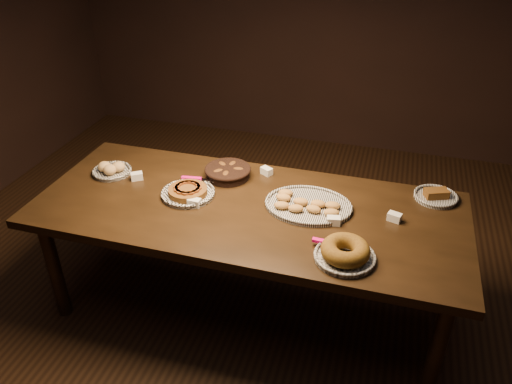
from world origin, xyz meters
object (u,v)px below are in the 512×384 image
(buffet_table, at_px, (247,217))
(bundt_cake_plate, at_px, (345,252))
(madeleine_platter, at_px, (307,205))
(apple_tart_plate, at_px, (188,192))

(buffet_table, bearing_deg, bundt_cake_plate, -27.97)
(madeleine_platter, bearing_deg, bundt_cake_plate, -41.31)
(apple_tart_plate, xyz_separation_m, bundt_cake_plate, (0.95, -0.32, 0.02))
(apple_tart_plate, bearing_deg, buffet_table, -14.37)
(apple_tart_plate, bearing_deg, madeleine_platter, -6.55)
(buffet_table, height_order, madeleine_platter, madeleine_platter)
(buffet_table, distance_m, apple_tart_plate, 0.38)
(apple_tart_plate, distance_m, madeleine_platter, 0.69)
(buffet_table, xyz_separation_m, madeleine_platter, (0.32, 0.08, 0.09))
(madeleine_platter, bearing_deg, apple_tart_plate, -159.51)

